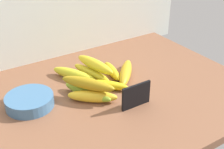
{
  "coord_description": "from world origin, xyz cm",
  "views": [
    {
      "loc": [
        -46.18,
        -78.52,
        62.28
      ],
      "look_at": [
        6.34,
        3.63,
        8.0
      ],
      "focal_mm": 48.94,
      "sensor_mm": 36.0,
      "label": 1
    }
  ],
  "objects_px": {
    "banana_1": "(126,72)",
    "banana_8": "(95,64)",
    "banana_5": "(87,92)",
    "banana_6": "(74,75)",
    "banana_0": "(92,96)",
    "banana_2": "(112,71)",
    "banana_4": "(107,85)",
    "banana_9": "(88,84)",
    "banana_7": "(90,84)",
    "fruit_bowl": "(30,101)",
    "banana_3": "(91,73)",
    "chalkboard_sign": "(136,96)"
  },
  "relations": [
    {
      "from": "fruit_bowl",
      "to": "banana_9",
      "type": "relative_size",
      "value": 0.81
    },
    {
      "from": "banana_0",
      "to": "banana_4",
      "type": "xyz_separation_m",
      "value": [
        0.08,
        0.04,
        -0.0
      ]
    },
    {
      "from": "banana_5",
      "to": "banana_8",
      "type": "xyz_separation_m",
      "value": [
        0.09,
        0.11,
        0.03
      ]
    },
    {
      "from": "banana_4",
      "to": "banana_6",
      "type": "bearing_deg",
      "value": 118.28
    },
    {
      "from": "banana_5",
      "to": "banana_6",
      "type": "height_order",
      "value": "same"
    },
    {
      "from": "banana_1",
      "to": "banana_5",
      "type": "height_order",
      "value": "same"
    },
    {
      "from": "banana_2",
      "to": "banana_6",
      "type": "relative_size",
      "value": 0.79
    },
    {
      "from": "banana_0",
      "to": "banana_8",
      "type": "distance_m",
      "value": 0.17
    },
    {
      "from": "chalkboard_sign",
      "to": "banana_6",
      "type": "xyz_separation_m",
      "value": [
        -0.09,
        0.27,
        -0.02
      ]
    },
    {
      "from": "banana_2",
      "to": "banana_9",
      "type": "bearing_deg",
      "value": -148.21
    },
    {
      "from": "fruit_bowl",
      "to": "banana_7",
      "type": "distance_m",
      "value": 0.21
    },
    {
      "from": "banana_0",
      "to": "banana_1",
      "type": "xyz_separation_m",
      "value": [
        0.19,
        0.08,
        0.0
      ]
    },
    {
      "from": "fruit_bowl",
      "to": "banana_3",
      "type": "height_order",
      "value": "fruit_bowl"
    },
    {
      "from": "banana_1",
      "to": "banana_8",
      "type": "height_order",
      "value": "banana_8"
    },
    {
      "from": "banana_1",
      "to": "banana_7",
      "type": "distance_m",
      "value": 0.2
    },
    {
      "from": "fruit_bowl",
      "to": "banana_9",
      "type": "height_order",
      "value": "banana_9"
    },
    {
      "from": "chalkboard_sign",
      "to": "banana_0",
      "type": "xyz_separation_m",
      "value": [
        -0.11,
        0.1,
        -0.02
      ]
    },
    {
      "from": "banana_6",
      "to": "banana_9",
      "type": "xyz_separation_m",
      "value": [
        -0.02,
        -0.15,
        0.04
      ]
    },
    {
      "from": "banana_5",
      "to": "banana_3",
      "type": "bearing_deg",
      "value": 55.59
    },
    {
      "from": "banana_2",
      "to": "banana_6",
      "type": "distance_m",
      "value": 0.15
    },
    {
      "from": "banana_8",
      "to": "banana_3",
      "type": "bearing_deg",
      "value": 139.96
    },
    {
      "from": "banana_7",
      "to": "banana_8",
      "type": "height_order",
      "value": "same"
    },
    {
      "from": "banana_7",
      "to": "banana_3",
      "type": "bearing_deg",
      "value": 59.66
    },
    {
      "from": "banana_1",
      "to": "banana_6",
      "type": "distance_m",
      "value": 0.2
    },
    {
      "from": "banana_7",
      "to": "fruit_bowl",
      "type": "bearing_deg",
      "value": 160.54
    },
    {
      "from": "fruit_bowl",
      "to": "banana_0",
      "type": "distance_m",
      "value": 0.21
    },
    {
      "from": "banana_4",
      "to": "banana_5",
      "type": "height_order",
      "value": "banana_5"
    },
    {
      "from": "banana_3",
      "to": "banana_8",
      "type": "distance_m",
      "value": 0.04
    },
    {
      "from": "banana_6",
      "to": "banana_8",
      "type": "bearing_deg",
      "value": -20.4
    },
    {
      "from": "banana_2",
      "to": "banana_6",
      "type": "bearing_deg",
      "value": 160.94
    },
    {
      "from": "banana_2",
      "to": "banana_4",
      "type": "relative_size",
      "value": 0.93
    },
    {
      "from": "banana_1",
      "to": "banana_9",
      "type": "relative_size",
      "value": 1.03
    },
    {
      "from": "banana_1",
      "to": "banana_6",
      "type": "xyz_separation_m",
      "value": [
        -0.18,
        0.09,
        -0.0
      ]
    },
    {
      "from": "banana_1",
      "to": "banana_7",
      "type": "height_order",
      "value": "banana_7"
    },
    {
      "from": "banana_2",
      "to": "banana_7",
      "type": "bearing_deg",
      "value": -146.57
    },
    {
      "from": "fruit_bowl",
      "to": "banana_3",
      "type": "xyz_separation_m",
      "value": [
        0.27,
        0.06,
        -0.0
      ]
    },
    {
      "from": "banana_0",
      "to": "banana_9",
      "type": "distance_m",
      "value": 0.05
    },
    {
      "from": "banana_4",
      "to": "banana_6",
      "type": "distance_m",
      "value": 0.15
    },
    {
      "from": "banana_2",
      "to": "banana_4",
      "type": "height_order",
      "value": "same"
    },
    {
      "from": "banana_6",
      "to": "banana_0",
      "type": "bearing_deg",
      "value": -94.77
    },
    {
      "from": "fruit_bowl",
      "to": "banana_1",
      "type": "bearing_deg",
      "value": -1.68
    },
    {
      "from": "banana_4",
      "to": "banana_5",
      "type": "xyz_separation_m",
      "value": [
        -0.08,
        -0.01,
        0.0
      ]
    },
    {
      "from": "banana_2",
      "to": "banana_0",
      "type": "bearing_deg",
      "value": -142.14
    },
    {
      "from": "banana_4",
      "to": "banana_1",
      "type": "bearing_deg",
      "value": 17.53
    },
    {
      "from": "banana_0",
      "to": "banana_9",
      "type": "relative_size",
      "value": 0.88
    },
    {
      "from": "banana_1",
      "to": "banana_8",
      "type": "distance_m",
      "value": 0.12
    },
    {
      "from": "fruit_bowl",
      "to": "banana_2",
      "type": "relative_size",
      "value": 1.06
    },
    {
      "from": "banana_6",
      "to": "banana_3",
      "type": "bearing_deg",
      "value": -16.12
    },
    {
      "from": "banana_6",
      "to": "banana_9",
      "type": "relative_size",
      "value": 0.97
    },
    {
      "from": "banana_5",
      "to": "banana_8",
      "type": "height_order",
      "value": "banana_8"
    }
  ]
}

